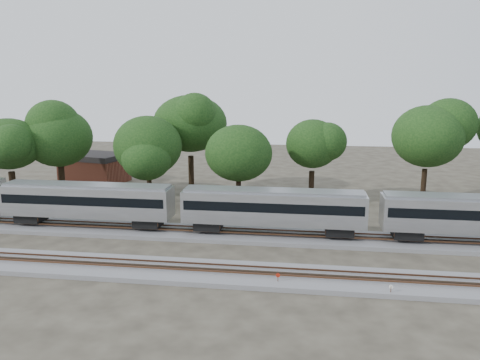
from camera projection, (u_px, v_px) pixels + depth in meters
The scene contains 15 objects.
ground at pixel (248, 259), 41.82m from camera, with size 160.00×160.00×0.00m, color #383328.
track_far at pixel (255, 235), 47.60m from camera, with size 160.00×5.00×0.73m.
track_near at pixel (242, 274), 37.90m from camera, with size 160.00×5.00×0.73m.
train at pixel (375, 210), 45.36m from camera, with size 114.31×3.27×4.82m.
switch_stand_red at pixel (278, 278), 36.08m from camera, with size 0.33×0.08×1.05m.
switch_stand_white at pixel (391, 289), 34.23m from camera, with size 0.30×0.13×0.96m.
switch_lever at pixel (320, 289), 35.34m from camera, with size 0.50×0.30×0.30m, color #512D19.
brick_building at pixel (94, 168), 73.99m from camera, with size 10.76×8.68×4.55m.
tree_0 at pixel (9, 144), 59.58m from camera, with size 7.96×7.96×11.22m.
tree_1 at pixel (59, 138), 62.48m from camera, with size 8.42×8.42×11.88m.
tree_2 at pixel (148, 146), 59.31m from camera, with size 7.74×7.74×10.92m.
tree_3 at pixel (190, 124), 65.25m from camera, with size 10.05×10.05×14.17m.
tree_4 at pixel (239, 153), 56.11m from camera, with size 7.30×7.30×10.29m.
tree_5 at pixel (313, 144), 60.16m from camera, with size 7.89×7.89×11.13m.
tree_6 at pixel (427, 136), 58.00m from camera, with size 9.10×9.10×12.83m.
Camera 1 is at (4.81, -39.23, 15.41)m, focal length 35.00 mm.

